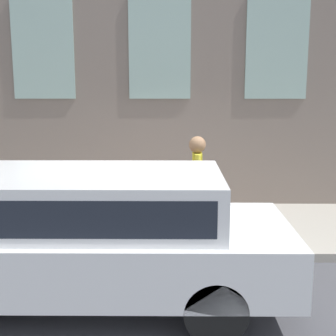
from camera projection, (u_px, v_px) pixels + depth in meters
name	position (u px, v px, depth m)	size (l,w,h in m)	color
ground_plane	(156.00, 262.00, 6.77)	(80.00, 80.00, 0.00)	#47474C
sidewalk	(158.00, 228.00, 8.11)	(2.76, 60.00, 0.13)	#A8A093
fire_hydrant	(139.00, 214.00, 7.13)	(0.37, 0.47, 0.88)	red
person	(197.00, 178.00, 7.22)	(0.39, 0.26, 1.62)	#998466
parked_truck_white_near	(85.00, 229.00, 5.39)	(1.88, 4.84, 1.57)	black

